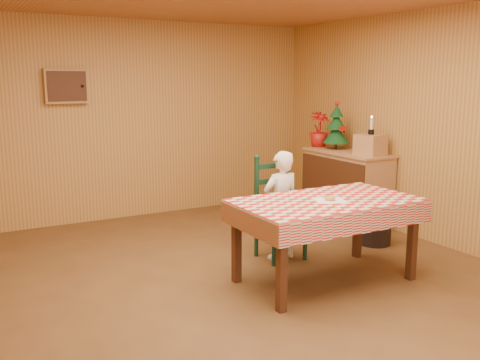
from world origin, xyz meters
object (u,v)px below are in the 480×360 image
object	(u,v)px
christmas_tree	(336,128)
storage_bin	(375,228)
ladder_chair	(278,210)
shelf_unit	(346,187)
crate	(370,145)
seated_child	(281,205)
dining_table	(326,208)

from	to	relation	value
christmas_tree	storage_bin	bearing A→B (deg)	-106.68
ladder_chair	shelf_unit	distance (m)	1.70
crate	christmas_tree	distance (m)	0.67
crate	storage_bin	bearing A→B (deg)	-124.69
seated_child	christmas_tree	xyz separation A→B (m)	(1.54, 1.03, 0.65)
dining_table	crate	xyz separation A→B (m)	(1.54, 1.11, 0.37)
christmas_tree	ladder_chair	bearing A→B (deg)	-147.64
seated_child	shelf_unit	distance (m)	1.73
dining_table	storage_bin	bearing A→B (deg)	27.29
shelf_unit	crate	size ratio (longest dim) A/B	4.13
dining_table	seated_child	world-z (taller)	seated_child
dining_table	seated_child	size ratio (longest dim) A/B	1.47
seated_child	crate	size ratio (longest dim) A/B	3.75
shelf_unit	christmas_tree	world-z (taller)	christmas_tree
seated_child	christmas_tree	world-z (taller)	christmas_tree
crate	dining_table	bearing A→B (deg)	-144.15
ladder_chair	christmas_tree	bearing A→B (deg)	32.36
shelf_unit	crate	bearing A→B (deg)	-88.77
storage_bin	dining_table	bearing A→B (deg)	-152.71
ladder_chair	storage_bin	size ratio (longest dim) A/B	2.96
dining_table	ladder_chair	xyz separation A→B (m)	(0.00, 0.79, -0.18)
dining_table	seated_child	xyz separation A→B (m)	(-0.00, 0.73, -0.13)
seated_child	shelf_unit	size ratio (longest dim) A/B	0.91
christmas_tree	crate	bearing A→B (deg)	-90.00
christmas_tree	storage_bin	distance (m)	1.58
dining_table	christmas_tree	world-z (taller)	christmas_tree
ladder_chair	crate	distance (m)	1.67
seated_child	shelf_unit	xyz separation A→B (m)	(1.53, 0.78, -0.10)
ladder_chair	crate	xyz separation A→B (m)	(1.54, 0.33, 0.55)
ladder_chair	seated_child	world-z (taller)	seated_child
dining_table	christmas_tree	xyz separation A→B (m)	(1.54, 1.76, 0.52)
christmas_tree	dining_table	bearing A→B (deg)	-131.16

